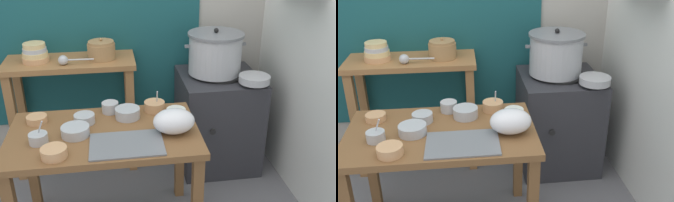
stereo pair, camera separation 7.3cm
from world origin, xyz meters
TOP-DOWN VIEW (x-y plane):
  - wall_right at (1.40, 0.20)m, footprint 0.30×3.20m
  - prep_table at (0.02, 0.02)m, footprint 1.10×0.66m
  - back_shelf_table at (-0.22, 0.83)m, footprint 0.96×0.40m
  - stove_block at (0.90, 0.70)m, footprint 0.60×0.61m
  - steamer_pot at (0.86, 0.72)m, footprint 0.47×0.42m
  - clay_pot at (0.02, 0.83)m, footprint 0.21×0.21m
  - bowl_stack_enamel at (-0.46, 0.83)m, footprint 0.19×0.19m
  - ladle at (-0.25, 0.73)m, footprint 0.25×0.07m
  - serving_tray at (0.14, -0.15)m, footprint 0.40×0.28m
  - plastic_bag at (0.42, -0.05)m, footprint 0.24×0.19m
  - wide_pan at (1.09, 0.48)m, footprint 0.22×0.22m
  - prep_bowl_0 at (-0.34, -0.06)m, footprint 0.10×0.10m
  - prep_bowl_1 at (-0.10, 0.15)m, footprint 0.12×0.12m
  - prep_bowl_2 at (0.06, 0.27)m, footprint 0.11×0.11m
  - prep_bowl_3 at (-0.38, 0.20)m, footprint 0.12×0.12m
  - prep_bowl_4 at (0.16, 0.18)m, footprint 0.15×0.15m
  - prep_bowl_5 at (-0.23, -0.21)m, footprint 0.14×0.14m
  - prep_bowl_6 at (0.47, 0.16)m, footprint 0.12×0.12m
  - prep_bowl_7 at (-0.14, -0.00)m, footprint 0.16×0.16m
  - prep_bowl_8 at (0.34, 0.26)m, footprint 0.13×0.13m

SIDE VIEW (x-z plane):
  - stove_block at x=0.90m, z-range -0.01..0.77m
  - prep_table at x=0.02m, z-range 0.25..0.97m
  - back_shelf_table at x=-0.22m, z-range 0.23..1.13m
  - serving_tray at x=0.14m, z-range 0.72..0.73m
  - prep_bowl_3 at x=-0.38m, z-range 0.72..0.76m
  - prep_bowl_6 at x=0.47m, z-range 0.72..0.77m
  - prep_bowl_5 at x=-0.23m, z-range 0.72..0.78m
  - prep_bowl_1 at x=-0.10m, z-range 0.72..0.78m
  - prep_bowl_7 at x=-0.14m, z-range 0.72..0.78m
  - prep_bowl_0 at x=-0.34m, z-range 0.68..0.82m
  - prep_bowl_8 at x=0.34m, z-range 0.68..0.82m
  - prep_bowl_4 at x=0.16m, z-range 0.72..0.79m
  - prep_bowl_2 at x=0.06m, z-range 0.72..0.79m
  - plastic_bag at x=0.42m, z-range 0.72..0.86m
  - wide_pan at x=1.09m, z-range 0.78..0.83m
  - ladle at x=-0.25m, z-range 0.90..0.97m
  - steamer_pot at x=0.86m, z-range 0.76..1.11m
  - bowl_stack_enamel at x=-0.46m, z-range 0.89..1.03m
  - clay_pot at x=0.02m, z-range 0.89..1.05m
  - wall_right at x=1.40m, z-range 0.00..2.60m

